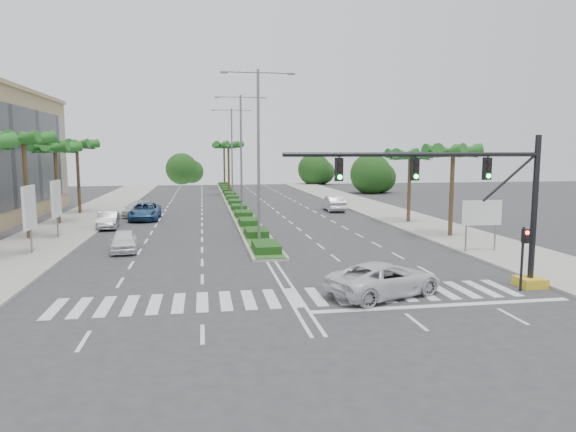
{
  "coord_description": "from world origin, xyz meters",
  "views": [
    {
      "loc": [
        -3.89,
        -21.72,
        6.41
      ],
      "look_at": [
        0.61,
        5.18,
        3.0
      ],
      "focal_mm": 32.0,
      "sensor_mm": 36.0,
      "label": 1
    }
  ],
  "objects_px": {
    "car_right": "(333,203)",
    "car_parked_a": "(124,241)",
    "car_parked_b": "(108,220)",
    "car_parked_c": "(145,211)",
    "car_crossing": "(385,279)",
    "car_parked_d": "(136,209)"
  },
  "relations": [
    {
      "from": "car_parked_a",
      "to": "car_parked_b",
      "type": "bearing_deg",
      "value": 98.39
    },
    {
      "from": "car_right",
      "to": "car_parked_a",
      "type": "bearing_deg",
      "value": 47.87
    },
    {
      "from": "car_parked_a",
      "to": "car_parked_b",
      "type": "height_order",
      "value": "car_parked_b"
    },
    {
      "from": "car_parked_a",
      "to": "car_parked_c",
      "type": "relative_size",
      "value": 0.69
    },
    {
      "from": "car_right",
      "to": "car_parked_c",
      "type": "bearing_deg",
      "value": 13.61
    },
    {
      "from": "car_parked_d",
      "to": "car_crossing",
      "type": "bearing_deg",
      "value": -58.7
    },
    {
      "from": "car_parked_b",
      "to": "car_crossing",
      "type": "bearing_deg",
      "value": -60.22
    },
    {
      "from": "car_parked_a",
      "to": "car_parked_c",
      "type": "bearing_deg",
      "value": 84.97
    },
    {
      "from": "car_parked_b",
      "to": "car_right",
      "type": "height_order",
      "value": "car_right"
    },
    {
      "from": "car_crossing",
      "to": "car_parked_d",
      "type": "bearing_deg",
      "value": 3.06
    },
    {
      "from": "car_parked_a",
      "to": "car_right",
      "type": "relative_size",
      "value": 0.81
    },
    {
      "from": "car_parked_b",
      "to": "car_parked_c",
      "type": "relative_size",
      "value": 0.76
    },
    {
      "from": "car_parked_a",
      "to": "car_parked_b",
      "type": "relative_size",
      "value": 0.91
    },
    {
      "from": "car_parked_d",
      "to": "car_crossing",
      "type": "relative_size",
      "value": 0.89
    },
    {
      "from": "car_parked_b",
      "to": "car_parked_a",
      "type": "bearing_deg",
      "value": -79.75
    },
    {
      "from": "car_parked_c",
      "to": "car_crossing",
      "type": "relative_size",
      "value": 1.07
    },
    {
      "from": "car_parked_c",
      "to": "car_right",
      "type": "xyz_separation_m",
      "value": [
        19.54,
        4.19,
        0.02
      ]
    },
    {
      "from": "car_parked_c",
      "to": "car_crossing",
      "type": "bearing_deg",
      "value": -65.12
    },
    {
      "from": "car_parked_b",
      "to": "car_crossing",
      "type": "distance_m",
      "value": 28.27
    },
    {
      "from": "car_parked_a",
      "to": "car_parked_c",
      "type": "xyz_separation_m",
      "value": [
        -0.35,
        15.94,
        0.12
      ]
    },
    {
      "from": "car_parked_c",
      "to": "car_right",
      "type": "bearing_deg",
      "value": 11.81
    },
    {
      "from": "car_parked_c",
      "to": "car_right",
      "type": "distance_m",
      "value": 19.98
    }
  ]
}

